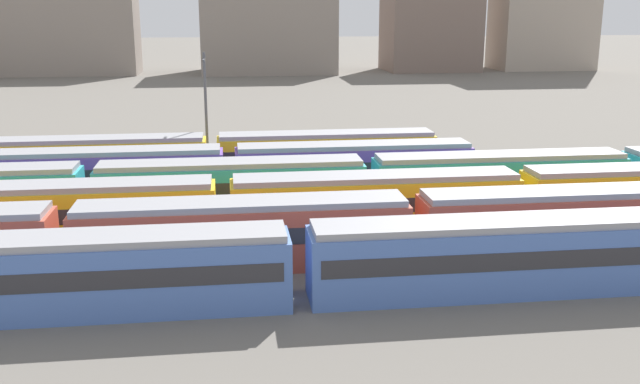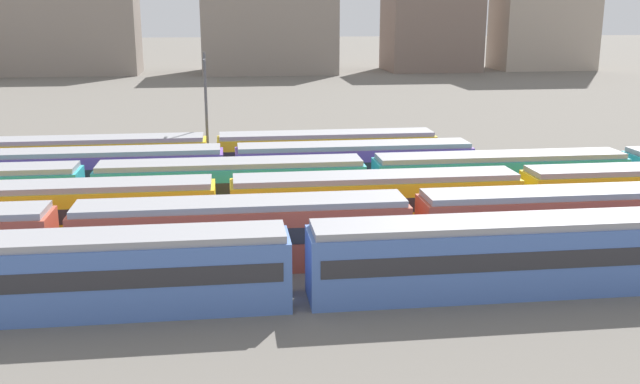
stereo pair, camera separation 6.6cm
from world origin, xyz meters
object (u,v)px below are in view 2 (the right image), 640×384
Objects in this scene: train_track_1 at (243,233)px; train_track_5 at (93,160)px; train_track_0 at (490,256)px; train_track_2 at (520,198)px; train_track_4 at (100,174)px; train_track_3 at (499,179)px; catenary_pole_1 at (206,106)px.

train_track_5 is at bearing 118.86° from train_track_1.
train_track_0 and train_track_1 have the same top height.
train_track_4 is (-27.89, 10.40, -0.00)m from train_track_2.
train_track_4 is (-28.49, 5.20, -0.00)m from train_track_3.
train_track_2 is 1.20× the size of train_track_3.
train_track_3 is (18.41, 10.40, 0.00)m from train_track_1.
train_track_3 is at bearing -33.13° from catenary_pole_1.
catenary_pole_1 reaches higher than train_track_2.
train_track_5 is at bearing -160.48° from catenary_pole_1.
train_track_0 is 1.68× the size of train_track_5.
train_track_1 and train_track_5 have the same top height.
catenary_pole_1 is at bearing 95.78° from train_track_1.
train_track_1 is 24.41m from catenary_pole_1.
train_track_0 is 32.77m from catenary_pole_1.
train_track_4 and train_track_5 have the same top height.
train_track_5 is at bearing 132.04° from train_track_0.
train_track_0 is at bearing -63.74° from catenary_pole_1.
train_track_3 and train_track_4 have the same top height.
train_track_1 and train_track_4 have the same top height.
catenary_pole_1 is (-20.25, 18.80, 3.71)m from train_track_2.
train_track_0 and train_track_5 have the same top height.
train_track_1 is 18.57m from train_track_4.
train_track_4 is at bearing 159.55° from train_track_2.
catenary_pole_1 reaches higher than train_track_0.
train_track_0 is 30.31m from train_track_4.
train_track_0 is 11.93m from train_track_2.
train_track_1 is at bearing -163.73° from train_track_2.
train_track_5 is (-1.39, 5.20, 0.00)m from train_track_4.
train_track_3 is (6.44, 15.60, 0.00)m from train_track_0.
train_track_0 and train_track_2 have the same top height.
train_track_2 is at bearing -28.05° from train_track_5.
train_track_5 is (-11.47, 20.80, 0.00)m from train_track_1.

